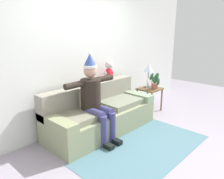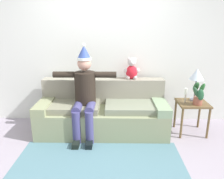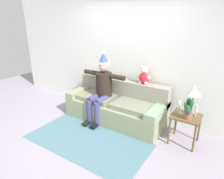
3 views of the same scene
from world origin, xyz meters
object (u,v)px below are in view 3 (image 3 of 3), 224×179
at_px(person_seated, 101,87).
at_px(side_table, 186,120).
at_px(teddy_bear, 144,76).
at_px(table_lamp, 194,92).
at_px(candle_short, 196,109).
at_px(candle_tall, 179,106).
at_px(couch, 117,105).
at_px(potted_plant, 188,109).

bearing_deg(person_seated, side_table, 2.50).
xyz_separation_m(person_seated, teddy_bear, (0.78, 0.42, 0.27)).
height_order(teddy_bear, side_table, teddy_bear).
bearing_deg(person_seated, teddy_bear, 28.07).
relative_size(teddy_bear, side_table, 0.70).
relative_size(person_seated, table_lamp, 2.75).
xyz_separation_m(teddy_bear, candle_short, (1.13, -0.30, -0.34)).
bearing_deg(table_lamp, candle_tall, -149.30).
relative_size(side_table, candle_tall, 2.22).
bearing_deg(side_table, teddy_bear, 161.26).
distance_m(couch, teddy_bear, 0.89).
bearing_deg(side_table, person_seated, -177.50).
bearing_deg(couch, potted_plant, -7.19).
bearing_deg(candle_short, person_seated, -176.48).
distance_m(couch, potted_plant, 1.59).
distance_m(couch, candle_tall, 1.41).
relative_size(couch, candle_tall, 8.68).
relative_size(person_seated, potted_plant, 3.91).
bearing_deg(table_lamp, teddy_bear, 166.72).
distance_m(potted_plant, candle_short, 0.18).
xyz_separation_m(couch, potted_plant, (1.53, -0.19, 0.39)).
bearing_deg(teddy_bear, candle_tall, -22.60).
relative_size(couch, table_lamp, 3.92).
height_order(candle_tall, candle_short, candle_tall).
bearing_deg(couch, side_table, -3.46).
distance_m(person_seated, candle_short, 1.91).
height_order(couch, candle_tall, couch).
height_order(person_seated, side_table, person_seated).
bearing_deg(couch, candle_short, -1.77).
bearing_deg(side_table, candle_tall, -171.64).
distance_m(side_table, candle_tall, 0.29).
xyz_separation_m(person_seated, table_lamp, (1.82, 0.17, 0.22)).
height_order(teddy_bear, potted_plant, teddy_bear).
distance_m(teddy_bear, candle_tall, 0.98).
distance_m(table_lamp, candle_short, 0.30).
height_order(side_table, table_lamp, table_lamp).
height_order(table_lamp, candle_tall, table_lamp).
distance_m(side_table, table_lamp, 0.53).
relative_size(teddy_bear, candle_tall, 1.55).
xyz_separation_m(potted_plant, candle_tall, (-0.17, 0.08, -0.02)).
height_order(table_lamp, potted_plant, table_lamp).
relative_size(side_table, table_lamp, 1.00).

